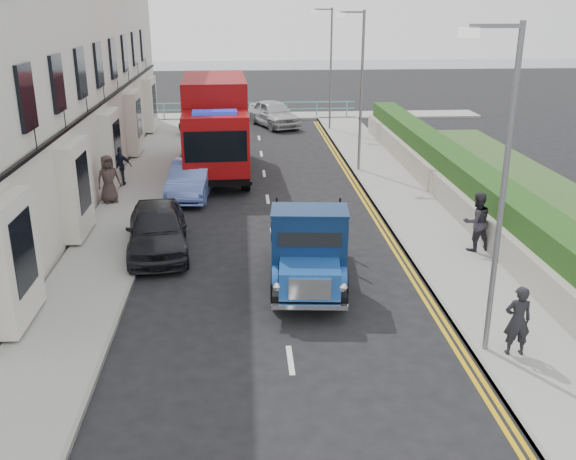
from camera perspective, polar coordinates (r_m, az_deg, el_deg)
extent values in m
plane|color=black|center=(15.90, -0.33, -7.77)|extent=(120.00, 120.00, 0.00)
cube|color=gray|center=(24.58, -13.93, 1.87)|extent=(2.40, 38.00, 0.12)
cube|color=gray|center=(24.98, 10.52, 2.42)|extent=(2.60, 38.00, 0.12)
cube|color=gray|center=(43.70, -2.86, 10.07)|extent=(30.00, 2.50, 0.12)
plane|color=slate|center=(74.45, -3.45, 13.99)|extent=(120.00, 120.00, 0.00)
cube|color=silver|center=(28.41, -22.78, 17.57)|extent=(6.00, 30.00, 14.00)
cube|color=black|center=(27.87, -15.59, 11.28)|extent=(0.12, 28.00, 0.10)
cube|color=#B2AD9E|center=(25.20, 13.46, 3.52)|extent=(0.30, 28.00, 1.00)
cube|color=#1A4315|center=(25.31, 15.05, 4.39)|extent=(1.20, 28.00, 1.70)
cube|color=#59B2A5|center=(42.75, -2.86, 11.24)|extent=(13.00, 0.08, 0.06)
cube|color=#59B2A5|center=(42.82, -2.85, 10.67)|extent=(13.00, 0.06, 0.05)
cylinder|color=slate|center=(13.70, 18.48, 2.41)|extent=(0.12, 0.12, 7.00)
cube|color=slate|center=(12.97, 18.02, 16.87)|extent=(1.00, 0.08, 0.08)
cube|color=beige|center=(12.81, 15.80, 16.52)|extent=(0.35, 0.18, 0.18)
cylinder|color=slate|center=(28.82, 6.53, 11.91)|extent=(0.12, 0.12, 7.00)
cube|color=slate|center=(28.48, 5.76, 18.72)|extent=(1.00, 0.08, 0.08)
cube|color=beige|center=(28.40, 4.70, 18.50)|extent=(0.35, 0.18, 0.18)
cylinder|color=slate|center=(38.63, 3.82, 13.94)|extent=(0.12, 0.12, 7.00)
cube|color=slate|center=(38.37, 3.16, 19.00)|extent=(1.00, 0.08, 0.08)
cube|color=beige|center=(38.32, 2.37, 18.83)|extent=(0.35, 0.18, 0.18)
cylinder|color=black|center=(16.35, -1.06, -5.19)|extent=(0.33, 0.94, 0.92)
cylinder|color=black|center=(16.37, 4.85, -5.22)|extent=(0.33, 0.94, 0.92)
cylinder|color=black|center=(18.80, -0.75, -1.76)|extent=(0.33, 0.94, 0.92)
cylinder|color=black|center=(18.82, 4.37, -1.79)|extent=(0.33, 0.94, 0.92)
cube|color=black|center=(17.51, 1.86, -2.97)|extent=(2.22, 4.73, 0.17)
cube|color=#2057B1|center=(15.75, 1.93, -4.29)|extent=(1.59, 1.37, 0.69)
cube|color=silver|center=(15.16, 1.96, -5.27)|extent=(1.01, 0.17, 0.53)
cube|color=#0E2750|center=(16.56, 1.91, -1.03)|extent=(2.01, 1.31, 1.67)
cube|color=black|center=(18.49, 1.83, -0.98)|extent=(2.24, 2.84, 0.11)
cylinder|color=black|center=(26.28, -8.83, 4.60)|extent=(0.39, 1.21, 1.20)
cylinder|color=black|center=(26.26, -3.81, 4.78)|extent=(0.39, 1.21, 1.20)
cylinder|color=black|center=(29.56, -8.58, 6.29)|extent=(0.39, 1.21, 1.20)
cylinder|color=black|center=(29.55, -4.10, 6.46)|extent=(0.39, 1.21, 1.20)
cylinder|color=black|center=(31.90, -8.43, 7.29)|extent=(0.39, 1.21, 1.20)
cylinder|color=black|center=(31.89, -4.28, 7.44)|extent=(0.39, 1.21, 1.20)
cube|color=black|center=(28.95, -6.36, 6.56)|extent=(2.79, 7.73, 0.27)
cube|color=#950A0C|center=(25.93, -6.44, 7.61)|extent=(2.70, 2.17, 2.40)
cube|color=black|center=(24.92, -6.44, 7.38)|extent=(2.41, 0.17, 1.20)
cube|color=maroon|center=(29.80, -6.48, 10.25)|extent=(2.93, 5.78, 3.28)
imported|color=black|center=(20.02, -11.55, 0.11)|extent=(2.30, 4.64, 1.52)
imported|color=#5E75C9|center=(25.70, -8.61, 4.49)|extent=(1.79, 4.32, 1.39)
imported|color=#9FA0A4|center=(31.88, -7.07, 7.39)|extent=(1.82, 4.36, 1.26)
imported|color=black|center=(38.99, -6.82, 9.67)|extent=(3.86, 5.14, 1.30)
imported|color=#B4B4B9|center=(40.18, -1.28, 10.32)|extent=(3.49, 5.08, 1.61)
imported|color=black|center=(14.63, 19.73, -7.59)|extent=(0.60, 0.41, 1.59)
imported|color=#2C2932|center=(20.24, 16.42, 0.73)|extent=(1.02, 0.87, 1.83)
imported|color=black|center=(27.42, -14.71, 5.52)|extent=(0.94, 0.39, 1.61)
imported|color=#392B29|center=(25.09, -15.68, 4.39)|extent=(1.06, 0.96, 1.82)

